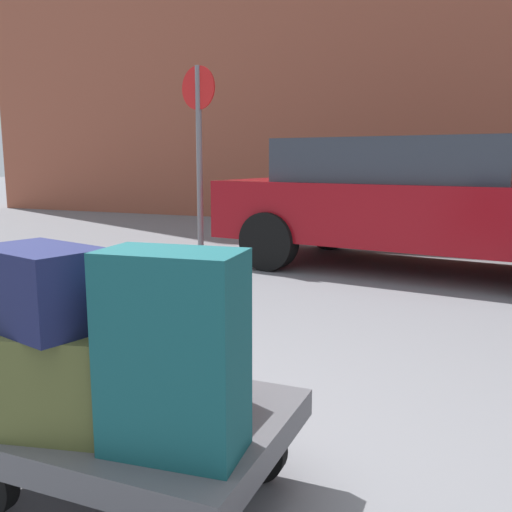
{
  "coord_description": "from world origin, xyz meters",
  "views": [
    {
      "loc": [
        1.14,
        -1.55,
        1.2
      ],
      "look_at": [
        0.0,
        1.2,
        0.69
      ],
      "focal_mm": 39.71,
      "sensor_mm": 36.0,
      "label": 1
    }
  ],
  "objects_px": {
    "luggage_cart": "(126,426)",
    "suitcase_teal_stacked_top": "(173,353)",
    "no_parking_sign": "(199,141)",
    "duffel_bag_olive_rear_right": "(46,376)",
    "duffel_bag_navy_topmost_pile": "(41,288)",
    "duffel_bag_maroon_front_right": "(142,360)",
    "parked_car": "(417,200)"
  },
  "relations": [
    {
      "from": "luggage_cart",
      "to": "suitcase_teal_stacked_top",
      "type": "xyz_separation_m",
      "value": [
        0.31,
        -0.19,
        0.38
      ]
    },
    {
      "from": "luggage_cart",
      "to": "no_parking_sign",
      "type": "height_order",
      "value": "no_parking_sign"
    },
    {
      "from": "luggage_cart",
      "to": "no_parking_sign",
      "type": "xyz_separation_m",
      "value": [
        -2.08,
        4.48,
        1.14
      ]
    },
    {
      "from": "duffel_bag_olive_rear_right",
      "to": "duffel_bag_navy_topmost_pile",
      "type": "height_order",
      "value": "duffel_bag_navy_topmost_pile"
    },
    {
      "from": "duffel_bag_maroon_front_right",
      "to": "parked_car",
      "type": "bearing_deg",
      "value": 85.91
    },
    {
      "from": "luggage_cart",
      "to": "duffel_bag_olive_rear_right",
      "type": "xyz_separation_m",
      "value": [
        -0.16,
        -0.2,
        0.24
      ]
    },
    {
      "from": "duffel_bag_navy_topmost_pile",
      "to": "duffel_bag_olive_rear_right",
      "type": "bearing_deg",
      "value": 0.0
    },
    {
      "from": "luggage_cart",
      "to": "duffel_bag_olive_rear_right",
      "type": "bearing_deg",
      "value": -128.63
    },
    {
      "from": "luggage_cart",
      "to": "suitcase_teal_stacked_top",
      "type": "distance_m",
      "value": 0.52
    },
    {
      "from": "duffel_bag_olive_rear_right",
      "to": "luggage_cart",
      "type": "bearing_deg",
      "value": 39.05
    },
    {
      "from": "luggage_cart",
      "to": "duffel_bag_navy_topmost_pile",
      "type": "xyz_separation_m",
      "value": [
        -0.16,
        -0.2,
        0.53
      ]
    },
    {
      "from": "duffel_bag_maroon_front_right",
      "to": "duffel_bag_navy_topmost_pile",
      "type": "xyz_separation_m",
      "value": [
        -0.17,
        -0.29,
        0.31
      ]
    },
    {
      "from": "duffel_bag_maroon_front_right",
      "to": "no_parking_sign",
      "type": "xyz_separation_m",
      "value": [
        -2.1,
        4.39,
        0.92
      ]
    },
    {
      "from": "duffel_bag_olive_rear_right",
      "to": "duffel_bag_navy_topmost_pile",
      "type": "relative_size",
      "value": 1.66
    },
    {
      "from": "luggage_cart",
      "to": "parked_car",
      "type": "height_order",
      "value": "parked_car"
    },
    {
      "from": "duffel_bag_olive_rear_right",
      "to": "duffel_bag_maroon_front_right",
      "type": "distance_m",
      "value": 0.34
    },
    {
      "from": "suitcase_teal_stacked_top",
      "to": "parked_car",
      "type": "distance_m",
      "value": 4.97
    },
    {
      "from": "parked_car",
      "to": "no_parking_sign",
      "type": "xyz_separation_m",
      "value": [
        -2.49,
        -0.3,
        0.65
      ]
    },
    {
      "from": "duffel_bag_maroon_front_right",
      "to": "no_parking_sign",
      "type": "height_order",
      "value": "no_parking_sign"
    },
    {
      "from": "luggage_cart",
      "to": "parked_car",
      "type": "distance_m",
      "value": 4.83
    },
    {
      "from": "duffel_bag_olive_rear_right",
      "to": "duffel_bag_maroon_front_right",
      "type": "relative_size",
      "value": 1.21
    },
    {
      "from": "luggage_cart",
      "to": "suitcase_teal_stacked_top",
      "type": "bearing_deg",
      "value": -30.98
    },
    {
      "from": "suitcase_teal_stacked_top",
      "to": "no_parking_sign",
      "type": "bearing_deg",
      "value": 111.82
    },
    {
      "from": "duffel_bag_navy_topmost_pile",
      "to": "no_parking_sign",
      "type": "distance_m",
      "value": 5.1
    },
    {
      "from": "suitcase_teal_stacked_top",
      "to": "parked_car",
      "type": "xyz_separation_m",
      "value": [
        0.09,
        4.97,
        0.12
      ]
    },
    {
      "from": "luggage_cart",
      "to": "duffel_bag_maroon_front_right",
      "type": "relative_size",
      "value": 2.03
    },
    {
      "from": "duffel_bag_maroon_front_right",
      "to": "suitcase_teal_stacked_top",
      "type": "relative_size",
      "value": 0.91
    },
    {
      "from": "duffel_bag_olive_rear_right",
      "to": "suitcase_teal_stacked_top",
      "type": "height_order",
      "value": "suitcase_teal_stacked_top"
    },
    {
      "from": "suitcase_teal_stacked_top",
      "to": "parked_car",
      "type": "height_order",
      "value": "parked_car"
    },
    {
      "from": "suitcase_teal_stacked_top",
      "to": "duffel_bag_navy_topmost_pile",
      "type": "bearing_deg",
      "value": 175.94
    },
    {
      "from": "duffel_bag_navy_topmost_pile",
      "to": "no_parking_sign",
      "type": "relative_size",
      "value": 0.18
    },
    {
      "from": "duffel_bag_olive_rear_right",
      "to": "parked_car",
      "type": "relative_size",
      "value": 0.15
    }
  ]
}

